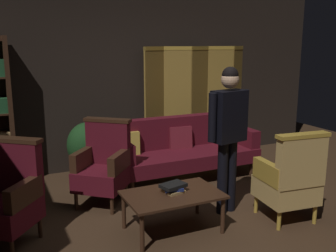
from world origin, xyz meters
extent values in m
plane|color=#3D2819|center=(0.00, 0.00, 0.00)|extent=(10.00, 10.00, 0.00)
cube|color=black|center=(0.00, 2.45, 1.40)|extent=(7.20, 0.10, 2.80)
cube|color=olive|center=(0.44, 2.25, 0.95)|extent=(0.42, 0.23, 1.90)
cube|color=#B78E33|center=(0.44, 2.25, 1.87)|extent=(0.43, 0.24, 0.06)
cube|color=olive|center=(0.86, 2.28, 0.95)|extent=(0.44, 0.19, 1.90)
cube|color=#B78E33|center=(0.86, 2.28, 1.87)|extent=(0.44, 0.20, 0.06)
cube|color=olive|center=(1.28, 2.29, 0.95)|extent=(0.43, 0.22, 1.90)
cube|color=#B78E33|center=(1.28, 2.29, 1.87)|extent=(0.43, 0.22, 0.06)
cube|color=olive|center=(1.71, 2.32, 0.95)|extent=(0.45, 0.15, 1.90)
cube|color=#B78E33|center=(1.71, 2.32, 1.87)|extent=(0.45, 0.16, 0.06)
cube|color=olive|center=(2.14, 2.37, 0.95)|extent=(0.42, 0.24, 1.90)
cube|color=#B78E33|center=(2.14, 2.37, 1.87)|extent=(0.42, 0.25, 0.06)
cube|color=#382114|center=(-1.73, 2.18, 1.02)|extent=(0.06, 0.32, 2.05)
cylinder|color=#382114|center=(-0.40, 1.05, 0.11)|extent=(0.07, 0.07, 0.22)
cylinder|color=#382114|center=(1.50, 1.05, 0.11)|extent=(0.07, 0.07, 0.22)
cylinder|color=#382114|center=(-0.40, 1.65, 0.11)|extent=(0.07, 0.07, 0.22)
cylinder|color=#382114|center=(1.50, 1.65, 0.11)|extent=(0.07, 0.07, 0.22)
cube|color=#4C0F19|center=(0.55, 1.35, 0.32)|extent=(2.10, 0.76, 0.20)
cube|color=#4C0F19|center=(0.55, 1.66, 0.65)|extent=(2.10, 0.18, 0.46)
cube|color=#4C0F19|center=(-0.43, 1.35, 0.55)|extent=(0.16, 0.68, 0.26)
cube|color=#4C0F19|center=(1.53, 1.35, 0.55)|extent=(0.16, 0.68, 0.26)
cube|color=#B79338|center=(-0.28, 1.55, 0.57)|extent=(0.36, 0.18, 0.35)
cube|color=maroon|center=(0.55, 1.55, 0.57)|extent=(0.36, 0.19, 0.35)
cube|color=tan|center=(1.38, 1.55, 0.57)|extent=(0.35, 0.17, 0.35)
cylinder|color=#382114|center=(-0.78, -0.29, 0.20)|extent=(0.04, 0.04, 0.39)
cylinder|color=#382114|center=(0.12, -0.29, 0.20)|extent=(0.04, 0.04, 0.39)
cylinder|color=#382114|center=(-0.78, 0.25, 0.20)|extent=(0.04, 0.04, 0.39)
cylinder|color=#382114|center=(0.12, 0.25, 0.20)|extent=(0.04, 0.04, 0.39)
cube|color=#382114|center=(-0.33, -0.02, 0.41)|extent=(1.00, 0.64, 0.03)
cylinder|color=#B78E33|center=(1.22, -0.07, 0.11)|extent=(0.04, 0.04, 0.22)
cylinder|color=#B78E33|center=(0.76, -0.02, 0.11)|extent=(0.04, 0.04, 0.22)
cylinder|color=#B78E33|center=(1.17, -0.53, 0.11)|extent=(0.04, 0.04, 0.22)
cylinder|color=#B78E33|center=(0.71, -0.48, 0.11)|extent=(0.04, 0.04, 0.22)
cube|color=tan|center=(0.96, -0.27, 0.34)|extent=(0.62, 0.62, 0.24)
cube|color=tan|center=(0.94, -0.50, 0.73)|extent=(0.57, 0.18, 0.54)
cube|color=#B78E33|center=(0.94, -0.50, 1.02)|extent=(0.61, 0.19, 0.04)
cube|color=#B78E33|center=(1.20, -0.30, 0.57)|extent=(0.14, 0.51, 0.22)
cube|color=#B78E33|center=(0.72, -0.25, 0.57)|extent=(0.14, 0.51, 0.22)
cylinder|color=#382114|center=(-1.14, 0.94, 0.11)|extent=(0.04, 0.04, 0.22)
cylinder|color=#382114|center=(-0.79, 0.64, 0.11)|extent=(0.04, 0.04, 0.22)
cylinder|color=#382114|center=(-0.85, 1.29, 0.11)|extent=(0.04, 0.04, 0.22)
cylinder|color=#382114|center=(-0.50, 0.99, 0.11)|extent=(0.04, 0.04, 0.22)
cube|color=#4C0F19|center=(-0.82, 0.96, 0.34)|extent=(0.79, 0.79, 0.24)
cube|color=#4C0F19|center=(-0.67, 1.14, 0.73)|extent=(0.51, 0.45, 0.54)
cube|color=#382114|center=(-0.67, 1.14, 1.02)|extent=(0.54, 0.49, 0.04)
cube|color=#382114|center=(-1.00, 1.12, 0.57)|extent=(0.39, 0.44, 0.22)
cube|color=#382114|center=(-0.64, 0.81, 0.57)|extent=(0.39, 0.44, 0.22)
cylinder|color=#382114|center=(-1.91, 0.07, 0.11)|extent=(0.04, 0.04, 0.22)
cylinder|color=#382114|center=(-1.98, 0.72, 0.11)|extent=(0.04, 0.04, 0.22)
cylinder|color=#382114|center=(-1.62, 0.43, 0.11)|extent=(0.04, 0.04, 0.22)
cube|color=#4C0F19|center=(-1.94, 0.40, 0.34)|extent=(0.79, 0.79, 0.24)
cube|color=#4C0F19|center=(-1.80, 0.57, 0.73)|extent=(0.51, 0.45, 0.54)
cube|color=#382114|center=(-1.80, 0.57, 1.02)|extent=(0.55, 0.48, 0.04)
cube|color=#382114|center=(-1.76, 0.24, 0.57)|extent=(0.38, 0.45, 0.22)
cylinder|color=black|center=(0.52, 0.17, 0.43)|extent=(0.12, 0.12, 0.86)
cylinder|color=black|center=(0.39, 0.14, 0.43)|extent=(0.12, 0.12, 0.86)
cube|color=maroon|center=(0.46, 0.15, 0.90)|extent=(0.34, 0.22, 0.09)
cube|color=black|center=(0.46, 0.15, 1.15)|extent=(0.43, 0.28, 0.58)
cube|color=white|center=(0.43, 0.26, 1.18)|extent=(0.14, 0.04, 0.41)
cube|color=maroon|center=(0.43, 0.27, 1.41)|extent=(0.09, 0.04, 0.04)
cylinder|color=black|center=(0.70, 0.20, 1.16)|extent=(0.09, 0.09, 0.54)
cylinder|color=black|center=(0.21, 0.11, 1.16)|extent=(0.09, 0.09, 0.54)
sphere|color=tan|center=(0.46, 0.15, 1.56)|extent=(0.20, 0.20, 0.20)
sphere|color=black|center=(0.46, 0.15, 1.61)|extent=(0.18, 0.18, 0.18)
cylinder|color=brown|center=(-0.77, 1.87, 0.14)|extent=(0.28, 0.28, 0.28)
ellipsoid|color=#193D19|center=(-0.77, 1.87, 0.53)|extent=(0.57, 0.57, 0.65)
cube|color=#9E7A47|center=(-0.30, 0.02, 0.43)|extent=(0.22, 0.23, 0.02)
cube|color=navy|center=(-0.30, 0.02, 0.46)|extent=(0.22, 0.19, 0.03)
cube|color=black|center=(-0.30, 0.02, 0.49)|extent=(0.29, 0.23, 0.04)
camera|label=1|loc=(-1.97, -3.43, 1.96)|focal=41.35mm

